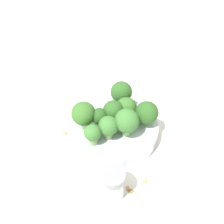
{
  "coord_description": "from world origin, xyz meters",
  "views": [
    {
      "loc": [
        0.0,
        -0.34,
        0.36
      ],
      "look_at": [
        0.0,
        0.0,
        0.06
      ],
      "focal_mm": 35.0,
      "sensor_mm": 36.0,
      "label": 1
    }
  ],
  "objects": [
    {
      "name": "ground_plane",
      "position": [
        0.0,
        0.0,
        0.0
      ],
      "size": [
        3.0,
        3.0,
        0.0
      ],
      "primitive_type": "plane",
      "color": "silver"
    },
    {
      "name": "almond_crumb_3",
      "position": [
        0.06,
        -0.12,
        0.0
      ],
      "size": [
        0.01,
        0.01,
        0.01
      ],
      "primitive_type": "cube",
      "rotation": [
        0.0,
        0.0,
        4.17
      ],
      "color": "tan",
      "rests_on": "ground_plane"
    },
    {
      "name": "broccoli_floret_1",
      "position": [
        -0.06,
        -0.01,
        0.07
      ],
      "size": [
        0.05,
        0.05,
        0.06
      ],
      "color": "#8EB770",
      "rests_on": "bowl"
    },
    {
      "name": "broccoli_floret_7",
      "position": [
        -0.04,
        -0.05,
        0.06
      ],
      "size": [
        0.03,
        0.03,
        0.04
      ],
      "color": "#7A9E5B",
      "rests_on": "bowl"
    },
    {
      "name": "broccoli_floret_3",
      "position": [
        0.03,
        0.02,
        0.06
      ],
      "size": [
        0.04,
        0.04,
        0.05
      ],
      "color": "#8EB770",
      "rests_on": "bowl"
    },
    {
      "name": "broccoli_floret_0",
      "position": [
        -0.01,
        -0.04,
        0.06
      ],
      "size": [
        0.04,
        0.04,
        0.05
      ],
      "color": "#7A9E5B",
      "rests_on": "bowl"
    },
    {
      "name": "broccoli_floret_5",
      "position": [
        0.07,
        0.0,
        0.06
      ],
      "size": [
        0.05,
        0.05,
        0.05
      ],
      "color": "#7A9E5B",
      "rests_on": "bowl"
    },
    {
      "name": "almond_crumb_2",
      "position": [
        -0.11,
        0.0,
        0.0
      ],
      "size": [
        0.01,
        0.01,
        0.01
      ],
      "primitive_type": "cube",
      "rotation": [
        0.0,
        0.0,
        2.78
      ],
      "color": "#AD7F4C",
      "rests_on": "ground_plane"
    },
    {
      "name": "broccoli_floret_4",
      "position": [
        0.03,
        -0.03,
        0.07
      ],
      "size": [
        0.05,
        0.05,
        0.06
      ],
      "color": "#84AD66",
      "rests_on": "bowl"
    },
    {
      "name": "bowl",
      "position": [
        0.0,
        0.0,
        0.02
      ],
      "size": [
        0.19,
        0.19,
        0.03
      ],
      "primitive_type": "cylinder",
      "color": "silver",
      "rests_on": "ground_plane"
    },
    {
      "name": "broccoli_floret_8",
      "position": [
        0.02,
        0.06,
        0.07
      ],
      "size": [
        0.05,
        0.05,
        0.06
      ],
      "color": "#8EB770",
      "rests_on": "bowl"
    },
    {
      "name": "almond_crumb_1",
      "position": [
        0.03,
        -0.13,
        0.0
      ],
      "size": [
        0.01,
        0.01,
        0.01
      ],
      "primitive_type": "cube",
      "rotation": [
        0.0,
        0.0,
        5.19
      ],
      "color": "#AD7F4C",
      "rests_on": "ground_plane"
    },
    {
      "name": "broccoli_floret_6",
      "position": [
        -0.03,
        -0.01,
        0.06
      ],
      "size": [
        0.03,
        0.03,
        0.05
      ],
      "color": "#7A9E5B",
      "rests_on": "bowl"
    },
    {
      "name": "almond_crumb_0",
      "position": [
        0.03,
        -0.14,
        0.0
      ],
      "size": [
        0.01,
        0.01,
        0.01
      ],
      "primitive_type": "cube",
      "rotation": [
        0.0,
        0.0,
        3.71
      ],
      "color": "olive",
      "rests_on": "ground_plane"
    },
    {
      "name": "pepper_shaker",
      "position": [
        0.0,
        -0.14,
        0.03
      ],
      "size": [
        0.04,
        0.04,
        0.06
      ],
      "color": "silver",
      "rests_on": "ground_plane"
    },
    {
      "name": "broccoli_floret_2",
      "position": [
        0.0,
        -0.0,
        0.07
      ],
      "size": [
        0.04,
        0.04,
        0.06
      ],
      "color": "#84AD66",
      "rests_on": "bowl"
    }
  ]
}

